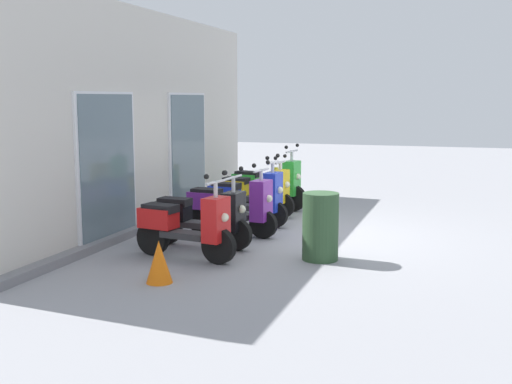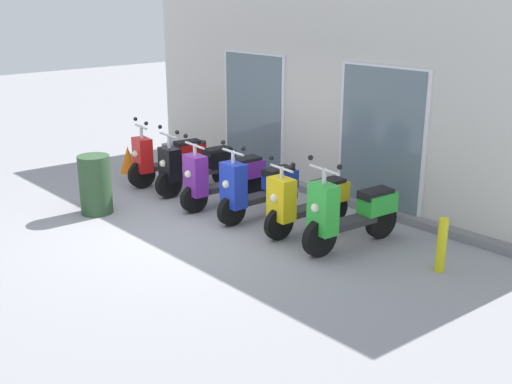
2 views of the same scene
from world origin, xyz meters
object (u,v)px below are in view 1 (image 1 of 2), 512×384
Objects in this scene: scooter_black at (202,217)px; scooter_blue at (249,198)px; scooter_green at (269,185)px; trash_bin at (320,227)px; traffic_cone at (159,262)px; curb_bollard at (275,183)px; scooter_red at (186,226)px; scooter_purple at (233,206)px; scooter_yellow at (257,191)px.

scooter_black is 1.72m from scooter_blue.
scooter_green is 4.03m from trash_bin.
scooter_black is 3.13× the size of traffic_cone.
trash_bin reaches higher than curb_bollard.
scooter_green reaches higher than curb_bollard.
scooter_blue reaches higher than scooter_red.
scooter_black is 4.66m from curb_bollard.
traffic_cone is 2.33m from trash_bin.
scooter_green reaches higher than scooter_purple.
scooter_red is 0.96× the size of scooter_black.
scooter_purple reaches higher than curb_bollard.
scooter_black is 2.61m from scooter_yellow.
scooter_red reaches higher than scooter_yellow.
scooter_green reaches higher than scooter_black.
scooter_yellow is (0.89, 0.15, -0.01)m from scooter_blue.
scooter_black is 3.40m from scooter_green.
scooter_black is at bearing 170.34° from scooter_purple.
scooter_blue is 2.15× the size of curb_bollard.
scooter_red is 3.35m from scooter_yellow.
trash_bin is (-1.07, -1.68, -0.02)m from scooter_purple.
curb_bollard is 0.75× the size of trash_bin.
traffic_cone is (-1.12, -0.16, -0.21)m from scooter_red.
scooter_purple reaches higher than traffic_cone.
scooter_black reaches higher than scooter_yellow.
scooter_yellow is 3.34m from trash_bin.
scooter_red is 1.02× the size of scooter_yellow.
scooter_red is at bearing 108.11° from trash_bin.
scooter_yellow is (1.71, 0.16, -0.01)m from scooter_purple.
scooter_red is at bearing -176.26° from curb_bollard.
traffic_cone is at bearing -178.08° from scooter_purple.
scooter_red is at bearing 7.95° from traffic_cone.
scooter_green is (2.50, 0.17, 0.01)m from scooter_purple.
scooter_purple is 0.97× the size of scooter_green.
curb_bollard is (2.94, 0.40, -0.13)m from scooter_blue.
scooter_yellow is at bearing 0.23° from scooter_black.
scooter_black is at bearing 7.55° from traffic_cone.
scooter_red is 5.41m from curb_bollard.
scooter_purple is at bearing -9.66° from scooter_black.
scooter_blue is 0.91m from scooter_yellow.
scooter_purple is 2.77m from traffic_cone.
scooter_purple is 1.04× the size of scooter_yellow.
scooter_purple is (0.90, -0.15, 0.03)m from scooter_black.
scooter_green is at bearing 3.95° from scooter_purple.
traffic_cone is (-4.47, -0.26, -0.22)m from scooter_yellow.
scooter_green is (4.14, 0.11, 0.02)m from scooter_red.
traffic_cone is 0.56× the size of trash_bin.
scooter_blue is 2.54m from trash_bin.
curb_bollard is at bearing 23.51° from trash_bin.
scooter_yellow is 2.97× the size of traffic_cone.
scooter_purple reaches higher than trash_bin.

